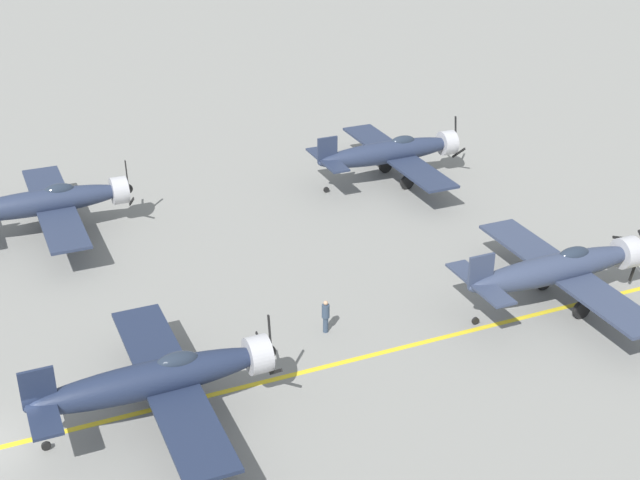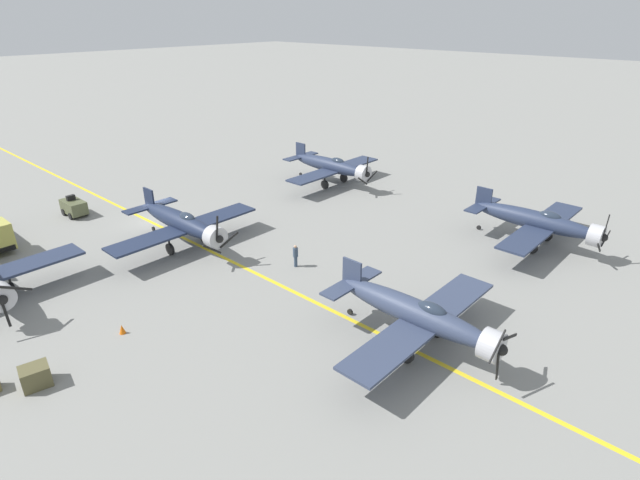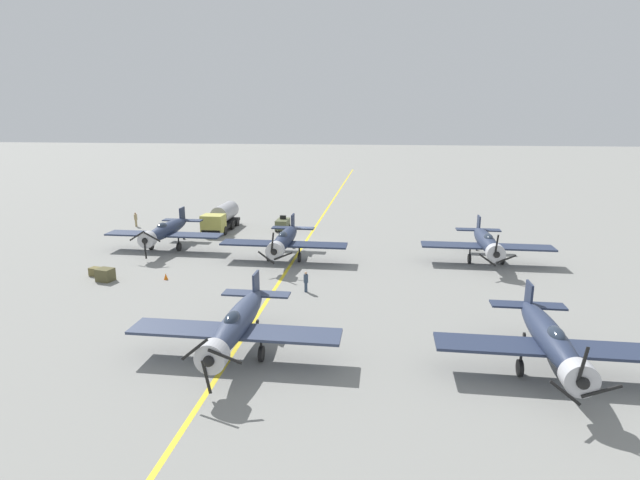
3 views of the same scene
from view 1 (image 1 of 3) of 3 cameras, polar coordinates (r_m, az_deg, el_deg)
The scene contains 7 objects.
ground_plane at distance 36.99m, azimuth -19.29°, elevation -12.30°, with size 400.00×400.00×0.00m, color gray.
taxiway_stripe at distance 36.99m, azimuth -19.30°, elevation -12.29°, with size 0.30×160.00×0.01m, color yellow.
airplane_mid_center at distance 35.57m, azimuth -10.20°, elevation -8.71°, with size 12.00×9.98×3.79m.
airplane_far_center at distance 44.20m, azimuth 15.10°, elevation -1.77°, with size 12.00×9.98×3.65m.
airplane_far_left at distance 57.06m, azimuth 4.63°, elevation 5.63°, with size 12.00×9.98×3.79m.
airplane_mid_left at distance 51.93m, azimuth -17.06°, elevation 2.33°, with size 12.00×9.98×3.80m.
ground_crew_inspecting at distance 41.09m, azimuth 0.36°, elevation -4.83°, with size 0.36×0.36×1.66m.
Camera 1 is at (29.52, 0.28, 22.29)m, focal length 50.00 mm.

